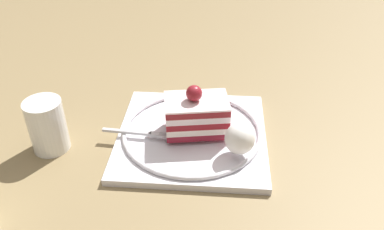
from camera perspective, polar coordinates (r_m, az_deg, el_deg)
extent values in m
plane|color=olive|center=(0.71, 2.49, -2.73)|extent=(2.40, 2.40, 0.00)
cube|color=white|center=(0.70, 0.00, -2.93)|extent=(0.28, 0.28, 0.01)
torus|color=white|center=(0.69, 0.00, -2.28)|extent=(0.26, 0.26, 0.01)
cube|color=maroon|center=(0.69, 0.62, -1.67)|extent=(0.09, 0.12, 0.01)
cube|color=white|center=(0.68, 0.63, -0.90)|extent=(0.09, 0.12, 0.01)
cube|color=maroon|center=(0.68, 0.64, -0.12)|extent=(0.09, 0.12, 0.01)
cube|color=white|center=(0.67, 0.64, 0.67)|extent=(0.09, 0.12, 0.01)
cube|color=maroon|center=(0.66, 0.65, 1.48)|extent=(0.09, 0.12, 0.01)
cube|color=white|center=(0.66, 0.65, 2.00)|extent=(0.09, 0.12, 0.00)
sphere|color=maroon|center=(0.65, 0.30, 3.09)|extent=(0.03, 0.03, 0.03)
ellipsoid|color=white|center=(0.63, 6.76, -3.33)|extent=(0.05, 0.05, 0.05)
cube|color=silver|center=(0.69, -9.21, -2.36)|extent=(0.01, 0.08, 0.00)
cube|color=silver|center=(0.68, -5.32, -2.75)|extent=(0.01, 0.02, 0.00)
cube|color=silver|center=(0.67, -3.42, -3.21)|extent=(0.00, 0.03, 0.00)
cube|color=silver|center=(0.67, -3.36, -3.03)|extent=(0.00, 0.03, 0.00)
cube|color=silver|center=(0.68, -3.31, -2.86)|extent=(0.00, 0.03, 0.00)
cube|color=silver|center=(0.68, -3.25, -2.69)|extent=(0.00, 0.03, 0.00)
cylinder|color=white|center=(0.70, -19.76, -1.41)|extent=(0.06, 0.06, 0.09)
cylinder|color=beige|center=(0.71, -19.48, -2.58)|extent=(0.05, 0.05, 0.05)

